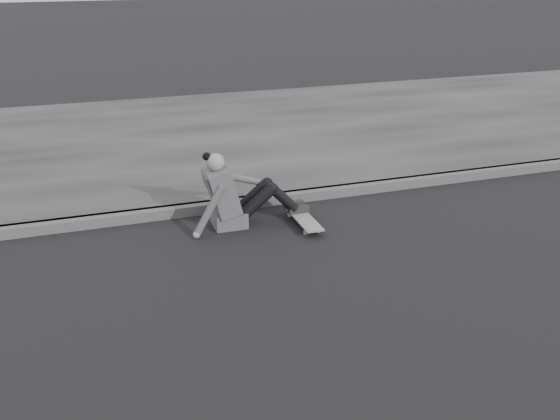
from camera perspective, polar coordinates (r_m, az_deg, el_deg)
The scene contains 5 objects.
ground at distance 5.23m, azimuth -0.47°, elevation -10.54°, with size 80.00×80.00×0.00m, color black.
curb at distance 7.43m, azimuth -6.71°, elevation 0.24°, with size 24.00×0.16×0.12m, color #4D4D4D.
sidewalk at distance 10.25m, azimuth -10.37°, elevation 6.29°, with size 24.00×6.00×0.12m, color #333333.
skateboard at distance 7.03m, azimuth 2.17°, elevation -0.82°, with size 0.20×0.78×0.09m.
seated_woman at distance 6.94m, azimuth -4.21°, elevation 1.37°, with size 1.38×0.46×0.88m.
Camera 1 is at (-1.36, -4.17, 2.85)m, focal length 40.00 mm.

